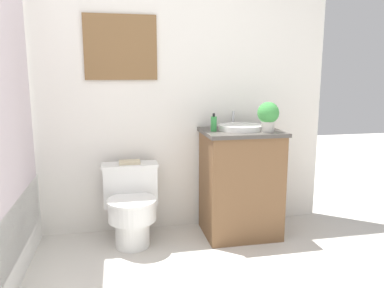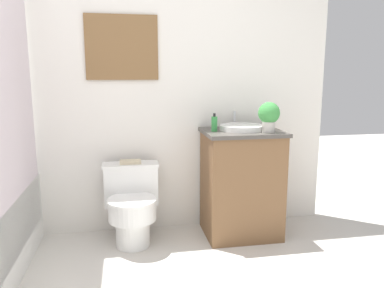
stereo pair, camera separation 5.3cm
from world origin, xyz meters
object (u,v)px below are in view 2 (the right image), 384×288
Objects in this scene: toilet at (132,204)px; book_on_tank at (130,162)px; soap_bottle at (214,124)px; sink at (242,127)px; potted_plant at (269,115)px.

book_on_tank reaches higher than toilet.
book_on_tank is at bearing 168.17° from soap_bottle.
soap_bottle is 0.73m from book_on_tank.
potted_plant reaches higher than sink.
toilet is at bearing -90.00° from book_on_tank.
toilet is 1.55× the size of sink.
sink is 2.36× the size of book_on_tank.
soap_bottle is at bearing -172.23° from sink.
sink is 0.92m from book_on_tank.
sink is at bearing 1.39° from toilet.
soap_bottle is 0.84× the size of book_on_tank.
sink reaches higher than toilet.
soap_bottle reaches higher than toilet.
toilet is at bearing 179.09° from soap_bottle.
toilet is 0.89m from soap_bottle.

